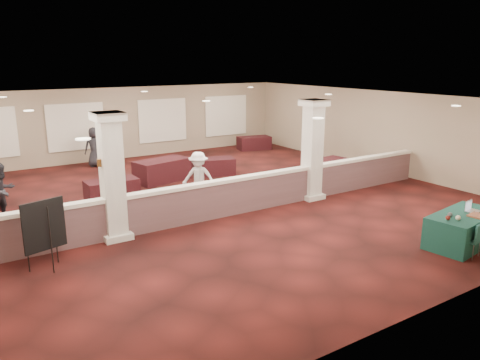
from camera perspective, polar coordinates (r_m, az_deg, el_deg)
ground at (r=15.01m, az=-3.91°, el=-2.62°), size 16.00×16.00×0.00m
wall_back at (r=21.88m, az=-14.29°, el=6.71°), size 16.00×0.04×3.20m
wall_front at (r=8.74m, az=22.39°, el=-5.45°), size 16.00×0.04×3.20m
wall_right at (r=19.70m, az=16.90°, el=5.70°), size 0.04×16.00×3.20m
ceiling at (r=14.39m, az=-4.14°, el=9.65°), size 16.00×16.00×0.02m
partition_wall at (r=13.60m, az=-0.88°, el=-1.91°), size 15.60×0.28×1.10m
column_left at (r=11.91m, az=-15.33°, el=0.50°), size 0.72×0.72×3.20m
column_right at (r=15.11m, az=8.82°, el=3.76°), size 0.72×0.72×3.20m
sconce_left at (r=11.75m, az=-16.75°, el=2.03°), size 0.12×0.12×0.18m
sconce_right at (r=11.91m, az=-14.17°, el=2.37°), size 0.12×0.12×0.18m
near_table at (r=12.70m, az=25.50°, el=-5.42°), size 2.18×1.31×0.79m
conf_chair_side at (r=11.98m, az=26.58°, el=-6.22°), size 0.48×0.48×0.83m
easel_board at (r=10.76m, az=-22.78°, el=-5.21°), size 0.90×0.54×1.57m
far_table_front_left at (r=15.64m, az=-15.34°, el=-1.14°), size 1.64×0.84×0.66m
far_table_front_center at (r=18.36m, az=-3.23°, el=1.65°), size 1.77×1.23×0.65m
far_table_front_right at (r=18.27m, az=10.60°, el=1.41°), size 1.80×1.07×0.69m
far_table_back_center at (r=17.61m, az=-9.48°, el=1.17°), size 2.16×1.40×0.81m
far_table_back_right at (r=23.53m, az=1.72°, el=4.53°), size 1.74×1.14×0.65m
attendee_a at (r=14.79m, az=-26.95°, el=-1.20°), size 0.88×0.81×1.62m
attendee_b at (r=14.64m, az=-5.06°, el=0.26°), size 1.12×1.04×1.64m
attendee_c at (r=20.02m, az=9.10°, el=4.28°), size 1.18×0.90×1.82m
attendee_d at (r=20.60m, az=-17.31°, el=3.87°), size 0.86×0.52×1.67m
laptop_base at (r=12.85m, az=26.51°, el=-3.41°), size 0.39×0.30×0.02m
laptop_screen at (r=12.85m, az=26.07°, el=-2.75°), size 0.36×0.06×0.24m
screen_glow at (r=12.86m, az=26.09°, el=-2.82°), size 0.32×0.05×0.21m
knitting at (r=12.53m, az=26.94°, el=-3.86°), size 0.48×0.38×0.03m
yarn_cream at (r=11.99m, az=25.05°, el=-4.20°), size 0.12×0.12×0.12m
yarn_red at (r=11.91m, az=24.01°, el=-4.24°), size 0.11×0.11×0.11m
yarn_grey at (r=12.18m, az=24.24°, el=-3.85°), size 0.11×0.11×0.11m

